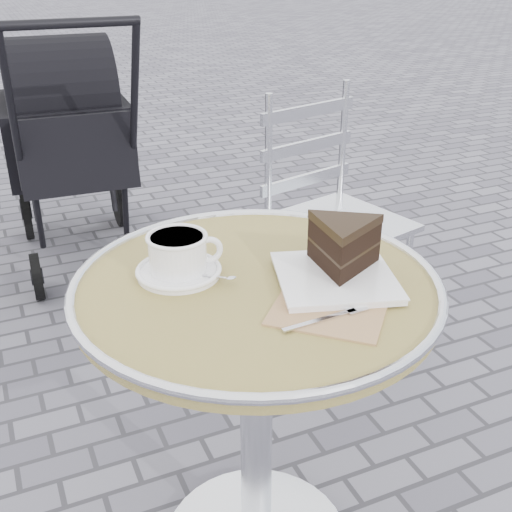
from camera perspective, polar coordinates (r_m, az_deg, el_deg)
name	(u,v)px	position (r m, az deg, el deg)	size (l,w,h in m)	color
cafe_table	(256,353)	(1.32, 0.03, -8.58)	(0.72, 0.72, 0.74)	silver
cappuccino_set	(179,257)	(1.26, -6.85, -0.12)	(0.17, 0.17, 0.08)	white
cake_plate_set	(341,252)	(1.24, 7.59, 0.34)	(0.33, 0.35, 0.12)	#A77C5B
bistro_chair	(321,191)	(2.21, 5.79, 5.79)	(0.49, 0.49, 0.89)	silver
baby_stroller	(70,149)	(2.97, -16.22, 9.12)	(0.54, 1.08, 1.10)	black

